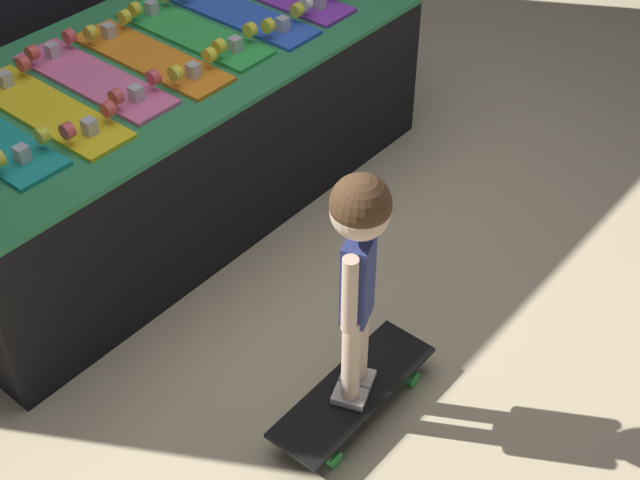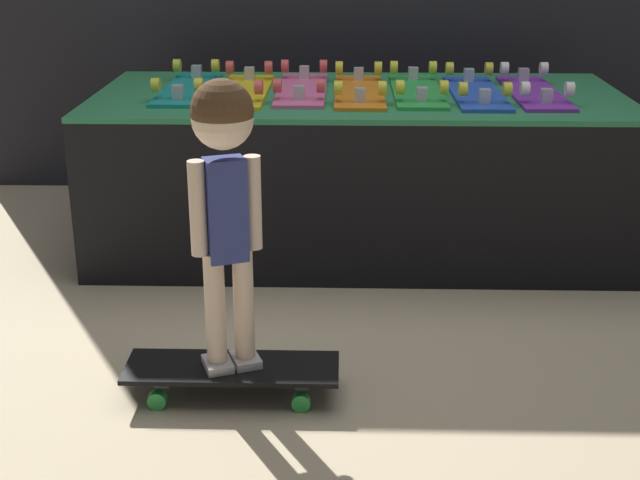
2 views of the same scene
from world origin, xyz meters
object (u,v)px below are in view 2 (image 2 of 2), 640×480
at_px(skateboard_yellow_on_rack, 244,89).
at_px(skateboard_purple_on_rack, 534,90).
at_px(skateboard_teal_on_rack, 188,87).
at_px(skateboard_orange_on_rack, 359,89).
at_px(child, 224,172).
at_px(skateboard_green_on_rack, 417,89).
at_px(skateboard_on_floor, 232,371).
at_px(skateboard_pink_on_rack, 302,87).
at_px(skateboard_blue_on_rack, 476,90).

distance_m(skateboard_yellow_on_rack, skateboard_purple_on_rack, 1.13).
xyz_separation_m(skateboard_teal_on_rack, skateboard_yellow_on_rack, (0.23, -0.04, 0.00)).
distance_m(skateboard_orange_on_rack, skateboard_purple_on_rack, 0.68).
xyz_separation_m(skateboard_teal_on_rack, skateboard_orange_on_rack, (0.68, -0.04, 0.00)).
height_order(skateboard_purple_on_rack, child, child).
bearing_deg(skateboard_yellow_on_rack, child, -86.15).
bearing_deg(skateboard_purple_on_rack, skateboard_green_on_rack, 177.81).
relative_size(skateboard_green_on_rack, skateboard_on_floor, 1.12).
xyz_separation_m(skateboard_teal_on_rack, child, (0.31, -1.28, 0.01)).
distance_m(skateboard_yellow_on_rack, skateboard_on_floor, 1.37).
relative_size(skateboard_green_on_rack, skateboard_purple_on_rack, 1.00).
bearing_deg(skateboard_purple_on_rack, skateboard_yellow_on_rack, -180.00).
bearing_deg(skateboard_pink_on_rack, skateboard_yellow_on_rack, -170.58).
xyz_separation_m(skateboard_blue_on_rack, skateboard_purple_on_rack, (0.23, 0.01, 0.00)).
bearing_deg(skateboard_orange_on_rack, skateboard_blue_on_rack, -1.35).
distance_m(skateboard_pink_on_rack, skateboard_purple_on_rack, 0.91).
relative_size(skateboard_pink_on_rack, skateboard_purple_on_rack, 1.00).
xyz_separation_m(skateboard_green_on_rack, child, (-0.60, -1.26, 0.01)).
bearing_deg(skateboard_blue_on_rack, skateboard_teal_on_rack, 177.41).
distance_m(skateboard_teal_on_rack, skateboard_pink_on_rack, 0.45).
distance_m(skateboard_blue_on_rack, child, 1.48).
height_order(skateboard_blue_on_rack, child, child).
relative_size(skateboard_on_floor, child, 0.74).
height_order(skateboard_pink_on_rack, skateboard_orange_on_rack, same).
height_order(skateboard_green_on_rack, skateboard_on_floor, skateboard_green_on_rack).
height_order(skateboard_yellow_on_rack, skateboard_orange_on_rack, same).
xyz_separation_m(skateboard_orange_on_rack, skateboard_on_floor, (-0.37, -1.24, -0.57)).
xyz_separation_m(skateboard_pink_on_rack, child, (-0.14, -1.28, 0.01)).
bearing_deg(skateboard_orange_on_rack, skateboard_purple_on_rack, 0.08).
bearing_deg(skateboard_yellow_on_rack, skateboard_green_on_rack, 1.47).
bearing_deg(child, skateboard_blue_on_rack, 35.16).
height_order(skateboard_yellow_on_rack, skateboard_green_on_rack, same).
distance_m(skateboard_blue_on_rack, skateboard_purple_on_rack, 0.23).
height_order(skateboard_pink_on_rack, skateboard_on_floor, skateboard_pink_on_rack).
bearing_deg(skateboard_blue_on_rack, skateboard_pink_on_rack, 175.86).
bearing_deg(skateboard_blue_on_rack, skateboard_on_floor, -123.83).
height_order(skateboard_orange_on_rack, child, child).
relative_size(skateboard_teal_on_rack, skateboard_purple_on_rack, 1.00).
distance_m(skateboard_teal_on_rack, skateboard_blue_on_rack, 1.13).
bearing_deg(skateboard_green_on_rack, skateboard_yellow_on_rack, -178.53).
relative_size(skateboard_pink_on_rack, skateboard_on_floor, 1.12).
relative_size(skateboard_yellow_on_rack, skateboard_green_on_rack, 1.00).
bearing_deg(skateboard_yellow_on_rack, skateboard_on_floor, -86.15).
height_order(skateboard_purple_on_rack, skateboard_on_floor, skateboard_purple_on_rack).
height_order(skateboard_pink_on_rack, skateboard_green_on_rack, same).
xyz_separation_m(skateboard_teal_on_rack, skateboard_green_on_rack, (0.91, -0.02, 0.00)).
distance_m(skateboard_teal_on_rack, skateboard_orange_on_rack, 0.68).
relative_size(skateboard_yellow_on_rack, skateboard_blue_on_rack, 1.00).
bearing_deg(skateboard_orange_on_rack, skateboard_green_on_rack, 4.61).
bearing_deg(skateboard_green_on_rack, skateboard_on_floor, -115.38).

